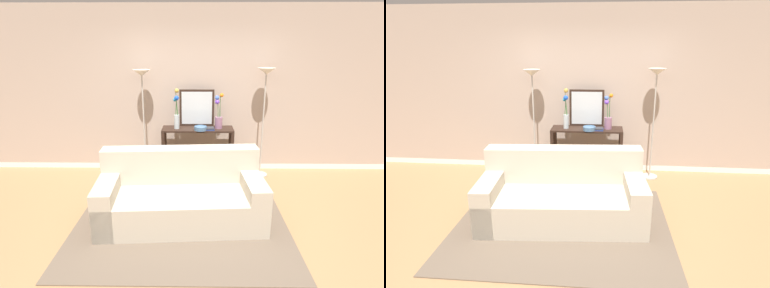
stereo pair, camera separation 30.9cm
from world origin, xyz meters
TOP-DOWN VIEW (x-y plane):
  - ground_plane at (0.00, 0.00)m, footprint 16.00×16.00m
  - back_wall at (0.00, 2.08)m, footprint 12.00×0.15m
  - area_rug at (-0.11, 0.10)m, footprint 2.62×2.08m
  - couch at (-0.12, 0.26)m, footprint 2.07×1.04m
  - console_table at (0.09, 1.69)m, footprint 1.17×0.38m
  - floor_lamp_left at (-0.79, 1.71)m, footprint 0.28×0.28m
  - floor_lamp_right at (1.16, 1.71)m, footprint 0.28×0.28m
  - wall_mirror at (0.08, 1.84)m, footprint 0.57×0.02m
  - vase_tall_flowers at (-0.25, 1.66)m, footprint 0.10×0.12m
  - vase_short_flowers at (0.43, 1.69)m, footprint 0.14×0.12m
  - fruit_bowl at (0.14, 1.56)m, footprint 0.21×0.21m
  - book_stack at (0.27, 1.59)m, footprint 0.20×0.16m
  - book_row_under_console at (-0.18, 1.69)m, footprint 0.43×0.18m

SIDE VIEW (x-z plane):
  - ground_plane at x=0.00m, z-range -0.02..0.00m
  - area_rug at x=-0.11m, z-range 0.00..0.01m
  - book_row_under_console at x=-0.18m, z-range -0.01..0.12m
  - couch at x=-0.12m, z-range -0.13..0.75m
  - console_table at x=0.09m, z-range 0.15..0.99m
  - book_stack at x=0.27m, z-range 0.83..0.87m
  - fruit_bowl at x=0.14m, z-range 0.84..0.90m
  - vase_short_flowers at x=0.43m, z-range 0.76..1.33m
  - vase_tall_flowers at x=-0.25m, z-range 0.78..1.43m
  - wall_mirror at x=0.08m, z-range 0.84..1.45m
  - back_wall at x=0.00m, z-range 0.00..2.78m
  - floor_lamp_left at x=-0.79m, z-range 0.51..2.28m
  - floor_lamp_right at x=1.16m, z-range 0.52..2.32m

